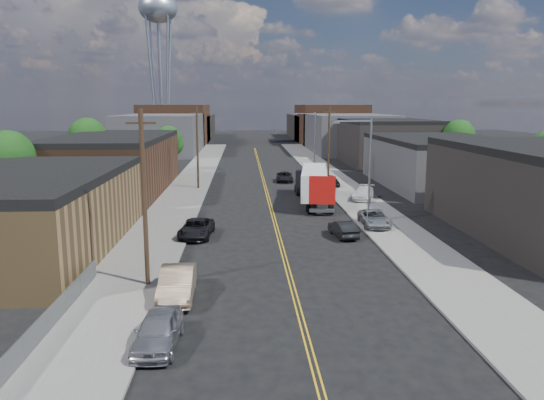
{
  "coord_description": "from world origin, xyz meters",
  "views": [
    {
      "loc": [
        -2.72,
        -19.12,
        10.22
      ],
      "look_at": [
        -0.4,
        23.28,
        2.5
      ],
      "focal_mm": 35.0,
      "sensor_mm": 36.0,
      "label": 1
    }
  ],
  "objects": [
    {
      "name": "warehouse_brown",
      "position": [
        -18.0,
        44.0,
        3.3
      ],
      "size": [
        12.0,
        26.0,
        6.6
      ],
      "color": "#4A2D1D",
      "rests_on": "ground"
    },
    {
      "name": "tree_left_near",
      "position": [
        -23.94,
        30.0,
        5.18
      ],
      "size": [
        4.85,
        4.76,
        7.91
      ],
      "color": "black",
      "rests_on": "ground"
    },
    {
      "name": "centerline",
      "position": [
        0.0,
        45.0,
        0.01
      ],
      "size": [
        0.32,
        120.0,
        0.01
      ],
      "primitive_type": "cube",
      "color": "gold",
      "rests_on": "ground"
    },
    {
      "name": "skyline_right_c",
      "position": [
        20.0,
        140.0,
        3.5
      ],
      "size": [
        16.0,
        40.0,
        7.0
      ],
      "primitive_type": "cube",
      "color": "black",
      "rests_on": "ground"
    },
    {
      "name": "skyline_left_b",
      "position": [
        -20.0,
        120.0,
        5.0
      ],
      "size": [
        16.0,
        26.0,
        10.0
      ],
      "primitive_type": "cube",
      "color": "#4A2D1D",
      "rests_on": "ground"
    },
    {
      "name": "skyline_right_b",
      "position": [
        20.0,
        120.0,
        5.0
      ],
      "size": [
        16.0,
        26.0,
        10.0
      ],
      "primitive_type": "cube",
      "color": "#4A2D1D",
      "rests_on": "ground"
    },
    {
      "name": "car_right_lot_a",
      "position": [
        8.2,
        23.63,
        0.81
      ],
      "size": [
        2.38,
        4.85,
        1.33
      ],
      "primitive_type": "imported",
      "rotation": [
        0.0,
        0.0,
        -0.04
      ],
      "color": "#9EA1A3",
      "rests_on": "sidewalk_right"
    },
    {
      "name": "ground",
      "position": [
        0.0,
        60.0,
        0.0
      ],
      "size": [
        260.0,
        260.0,
        0.0
      ],
      "primitive_type": "plane",
      "color": "black",
      "rests_on": "ground"
    },
    {
      "name": "car_right_lot_b",
      "position": [
        10.12,
        36.0,
        0.83
      ],
      "size": [
        3.53,
        5.09,
        1.37
      ],
      "primitive_type": "imported",
      "rotation": [
        0.0,
        0.0,
        -0.38
      ],
      "color": "silver",
      "rests_on": "sidewalk_right"
    },
    {
      "name": "tree_right_far",
      "position": [
        30.06,
        60.0,
        5.18
      ],
      "size": [
        4.85,
        4.76,
        7.91
      ],
      "color": "black",
      "rests_on": "ground"
    },
    {
      "name": "tree_left_mid",
      "position": [
        -23.94,
        55.0,
        5.48
      ],
      "size": [
        5.1,
        5.04,
        8.37
      ],
      "color": "black",
      "rests_on": "ground"
    },
    {
      "name": "streetlight_near",
      "position": [
        7.6,
        25.0,
        5.33
      ],
      "size": [
        3.39,
        0.25,
        9.0
      ],
      "color": "gray",
      "rests_on": "ground"
    },
    {
      "name": "semi_truck",
      "position": [
        4.5,
        35.51,
        2.12
      ],
      "size": [
        3.91,
        14.53,
        3.73
      ],
      "rotation": [
        0.0,
        0.0,
        -0.14
      ],
      "color": "silver",
      "rests_on": "ground"
    },
    {
      "name": "car_left_a",
      "position": [
        -6.4,
        2.23,
        0.75
      ],
      "size": [
        1.95,
        4.45,
        1.49
      ],
      "primitive_type": "imported",
      "rotation": [
        0.0,
        0.0,
        -0.04
      ],
      "color": "#9D9EA2",
      "rests_on": "ground"
    },
    {
      "name": "utility_pole_left_near",
      "position": [
        -8.2,
        10.0,
        5.14
      ],
      "size": [
        1.6,
        0.26,
        10.0
      ],
      "color": "black",
      "rests_on": "ground"
    },
    {
      "name": "skyline_right_a",
      "position": [
        20.0,
        95.0,
        4.0
      ],
      "size": [
        16.0,
        30.0,
        8.0
      ],
      "primitive_type": "cube",
      "color": "#323335",
      "rests_on": "ground"
    },
    {
      "name": "tree_left_far",
      "position": [
        -13.94,
        62.0,
        4.57
      ],
      "size": [
        4.35,
        4.2,
        6.97
      ],
      "color": "black",
      "rests_on": "ground"
    },
    {
      "name": "utility_pole_left_far",
      "position": [
        -8.2,
        45.0,
        5.14
      ],
      "size": [
        1.6,
        0.26,
        10.0
      ],
      "color": "black",
      "rests_on": "ground"
    },
    {
      "name": "streetlight_far",
      "position": [
        7.6,
        60.0,
        5.33
      ],
      "size": [
        3.39,
        0.25,
        9.0
      ],
      "color": "gray",
      "rests_on": "ground"
    },
    {
      "name": "car_left_c",
      "position": [
        -6.4,
        21.2,
        0.7
      ],
      "size": [
        2.72,
        5.19,
        1.39
      ],
      "primitive_type": "imported",
      "rotation": [
        0.0,
        0.0,
        -0.08
      ],
      "color": "black",
      "rests_on": "ground"
    },
    {
      "name": "car_ahead_truck",
      "position": [
        2.77,
        50.7,
        0.64
      ],
      "size": [
        2.33,
        4.68,
        1.27
      ],
      "primitive_type": "imported",
      "rotation": [
        0.0,
        0.0,
        -0.05
      ],
      "color": "black",
      "rests_on": "ground"
    },
    {
      "name": "utility_pole_right",
      "position": [
        8.2,
        48.0,
        5.14
      ],
      "size": [
        1.6,
        0.26,
        10.0
      ],
      "color": "black",
      "rests_on": "ground"
    },
    {
      "name": "industrial_right_c",
      "position": [
        22.0,
        72.0,
        3.8
      ],
      "size": [
        14.0,
        22.0,
        7.6
      ],
      "color": "black",
      "rests_on": "ground"
    },
    {
      "name": "industrial_right_b",
      "position": [
        22.0,
        46.0,
        3.05
      ],
      "size": [
        14.0,
        24.0,
        6.1
      ],
      "color": "#323335",
      "rests_on": "ground"
    },
    {
      "name": "car_right_lot_c",
      "position": [
        8.2,
        45.73,
        0.81
      ],
      "size": [
        1.9,
        3.98,
        1.31
      ],
      "primitive_type": "imported",
      "rotation": [
        0.0,
        0.0,
        0.09
      ],
      "color": "black",
      "rests_on": "sidewalk_right"
    },
    {
      "name": "chainlink_fence",
      "position": [
        -11.5,
        3.5,
        0.66
      ],
      "size": [
        0.05,
        16.0,
        1.22
      ],
      "color": "slate",
      "rests_on": "ground"
    },
    {
      "name": "sidewalk_left",
      "position": [
        -9.5,
        45.0,
        0.07
      ],
      "size": [
        5.0,
        140.0,
        0.15
      ],
      "primitive_type": "cube",
      "color": "slate",
      "rests_on": "ground"
    },
    {
      "name": "skyline_left_a",
      "position": [
        -20.0,
        95.0,
        4.0
      ],
      "size": [
        16.0,
        30.0,
        8.0
      ],
      "primitive_type": "cube",
      "color": "#323335",
      "rests_on": "ground"
    },
    {
      "name": "warehouse_tan",
      "position": [
        -18.0,
        18.0,
        2.8
      ],
      "size": [
        12.0,
        22.0,
        5.6
      ],
      "color": "brown",
      "rests_on": "ground"
    },
    {
      "name": "sidewalk_right",
      "position": [
        9.5,
        45.0,
        0.07
      ],
      "size": [
        5.0,
        140.0,
        0.15
      ],
      "primitive_type": "cube",
      "color": "slate",
      "rests_on": "ground"
    },
    {
      "name": "skyline_left_c",
      "position": [
        -20.0,
        140.0,
        3.5
      ],
      "size": [
        16.0,
        40.0,
        7.0
      ],
      "primitive_type": "cube",
      "color": "black",
      "rests_on": "ground"
    },
    {
      "name": "car_left_b",
      "position": [
        -6.29,
        8.0,
        0.83
      ],
      "size": [
        1.88,
        5.06,
        1.65
      ],
      "primitive_type": "imported",
      "rotation": [
        0.0,
        0.0,
        0.03
      ],
      "color": "#8A735A",
      "rests_on": "ground"
    },
    {
      "name": "water_tower",
      "position": [
        -22.0,
        110.0,
        30.65
      ],
      "size": [
        9.0,
        9.0,
        36.9
      ],
      "color": "gray",
      "rests_on": "ground"
    },
    {
      "name": "car_right_oncoming",
      "position": [
        5.0,
        20.65,
        0.64
      ],
      "size": [
        1.89,
        4.06,
        1.29
      ],
      "primitive_type": "imported",
      "rotation": [
        0.0,
        0.0,
        3.28
      ],
      "color": "black",
      "rests_on": "ground"
    }
  ]
}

